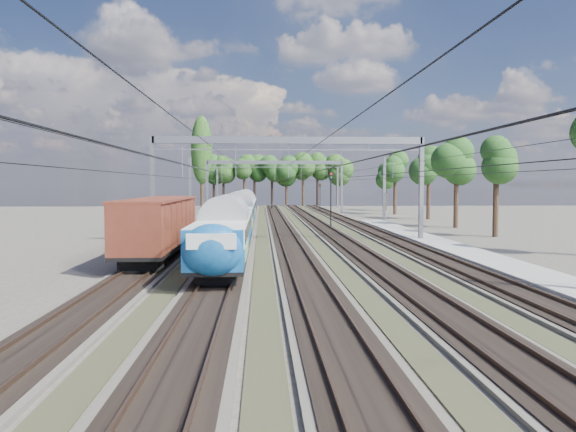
{
  "coord_description": "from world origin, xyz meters",
  "views": [
    {
      "loc": [
        -2.35,
        -17.92,
        4.94
      ],
      "look_at": [
        -0.53,
        20.03,
        2.8
      ],
      "focal_mm": 35.0,
      "sensor_mm": 36.0,
      "label": 1
    }
  ],
  "objects_px": {
    "worker": "(272,206)",
    "signal_far": "(320,194)",
    "freight_boxcar": "(159,224)",
    "signal_near": "(331,193)",
    "emu_train": "(239,210)"
  },
  "relations": [
    {
      "from": "worker",
      "to": "signal_near",
      "type": "height_order",
      "value": "signal_near"
    },
    {
      "from": "freight_boxcar",
      "to": "signal_near",
      "type": "relative_size",
      "value": 2.4
    },
    {
      "from": "emu_train",
      "to": "worker",
      "type": "distance_m",
      "value": 55.36
    },
    {
      "from": "freight_boxcar",
      "to": "signal_far",
      "type": "relative_size",
      "value": 2.94
    },
    {
      "from": "signal_far",
      "to": "freight_boxcar",
      "type": "bearing_deg",
      "value": -91.33
    },
    {
      "from": "signal_near",
      "to": "signal_far",
      "type": "bearing_deg",
      "value": 82.66
    },
    {
      "from": "emu_train",
      "to": "freight_boxcar",
      "type": "bearing_deg",
      "value": -104.76
    },
    {
      "from": "freight_boxcar",
      "to": "worker",
      "type": "bearing_deg",
      "value": 83.07
    },
    {
      "from": "worker",
      "to": "signal_far",
      "type": "relative_size",
      "value": 0.32
    },
    {
      "from": "worker",
      "to": "signal_far",
      "type": "xyz_separation_m",
      "value": [
        8.38,
        -9.46,
        2.41
      ]
    },
    {
      "from": "worker",
      "to": "signal_far",
      "type": "height_order",
      "value": "signal_far"
    },
    {
      "from": "freight_boxcar",
      "to": "signal_far",
      "type": "distance_m",
      "value": 65.11
    },
    {
      "from": "freight_boxcar",
      "to": "worker",
      "type": "xyz_separation_m",
      "value": [
        8.78,
        72.26,
        -1.54
      ]
    },
    {
      "from": "emu_train",
      "to": "signal_far",
      "type": "relative_size",
      "value": 11.76
    },
    {
      "from": "freight_boxcar",
      "to": "signal_far",
      "type": "height_order",
      "value": "signal_far"
    }
  ]
}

